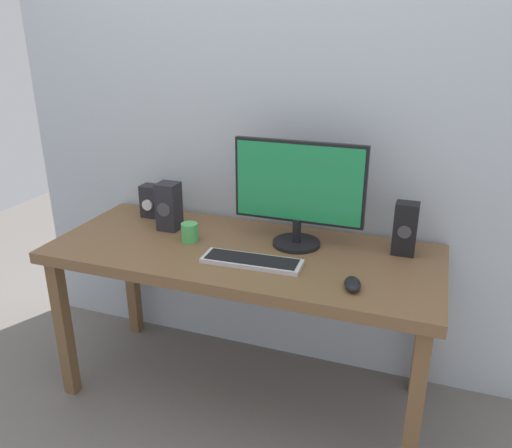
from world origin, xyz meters
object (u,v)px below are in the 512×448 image
(desk, at_px, (243,265))
(speaker_left, at_px, (169,206))
(keyboard_primary, at_px, (252,261))
(audio_controller, at_px, (152,201))
(monitor, at_px, (299,190))
(mouse, at_px, (352,284))
(speaker_right, at_px, (405,229))
(coffee_mug, at_px, (190,232))

(desk, distance_m, speaker_left, 0.45)
(desk, relative_size, keyboard_primary, 4.06)
(audio_controller, bearing_deg, speaker_left, -36.26)
(desk, height_order, monitor, monitor)
(mouse, height_order, speaker_right, speaker_right)
(speaker_right, distance_m, speaker_left, 1.03)
(keyboard_primary, relative_size, audio_controller, 2.55)
(mouse, height_order, audio_controller, audio_controller)
(monitor, bearing_deg, speaker_left, -177.46)
(speaker_right, height_order, coffee_mug, speaker_right)
(keyboard_primary, distance_m, speaker_right, 0.63)
(mouse, bearing_deg, speaker_right, 55.16)
(monitor, distance_m, speaker_right, 0.46)
(speaker_right, bearing_deg, speaker_left, -175.44)
(speaker_left, xyz_separation_m, coffee_mug, (0.15, -0.10, -0.07))
(mouse, xyz_separation_m, speaker_right, (0.14, 0.37, 0.09))
(keyboard_primary, bearing_deg, audio_controller, 152.39)
(monitor, height_order, mouse, monitor)
(monitor, relative_size, keyboard_primary, 1.37)
(monitor, height_order, speaker_right, monitor)
(speaker_left, bearing_deg, coffee_mug, -32.35)
(keyboard_primary, distance_m, mouse, 0.41)
(monitor, distance_m, mouse, 0.48)
(mouse, relative_size, coffee_mug, 1.30)
(audio_controller, bearing_deg, monitor, -6.93)
(desk, distance_m, speaker_right, 0.68)
(desk, height_order, keyboard_primary, keyboard_primary)
(monitor, height_order, coffee_mug, monitor)
(monitor, height_order, keyboard_primary, monitor)
(mouse, xyz_separation_m, coffee_mug, (-0.73, 0.19, 0.02))
(monitor, xyz_separation_m, speaker_left, (-0.60, -0.03, -0.13))
(keyboard_primary, height_order, speaker_left, speaker_left)
(monitor, relative_size, mouse, 5.15)
(keyboard_primary, relative_size, mouse, 3.75)
(keyboard_primary, relative_size, speaker_right, 1.84)
(keyboard_primary, xyz_separation_m, audio_controller, (-0.64, 0.34, 0.07))
(coffee_mug, bearing_deg, monitor, 15.50)
(monitor, relative_size, coffee_mug, 6.72)
(desk, distance_m, keyboard_primary, 0.17)
(monitor, xyz_separation_m, speaker_right, (0.43, 0.06, -0.13))
(desk, xyz_separation_m, monitor, (0.20, 0.13, 0.31))
(keyboard_primary, bearing_deg, coffee_mug, 159.79)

